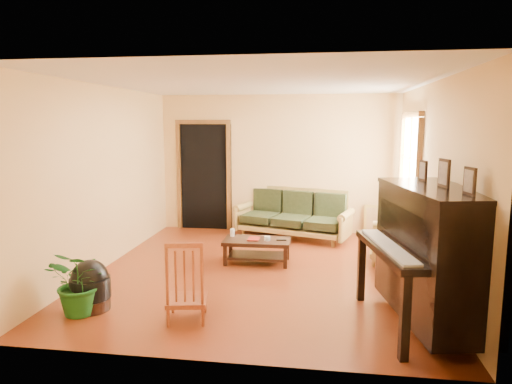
% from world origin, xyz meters
% --- Properties ---
extents(floor, '(5.00, 5.00, 0.00)m').
position_xyz_m(floor, '(0.00, 0.00, 0.00)').
color(floor, '#5A1E0B').
rests_on(floor, ground).
extents(doorway, '(1.08, 0.16, 2.05)m').
position_xyz_m(doorway, '(-1.45, 2.48, 1.02)').
color(doorway, black).
rests_on(doorway, floor).
extents(window, '(0.12, 1.36, 1.46)m').
position_xyz_m(window, '(2.21, 1.30, 1.50)').
color(window, white).
rests_on(window, right_wall).
extents(sofa, '(2.21, 1.43, 0.88)m').
position_xyz_m(sofa, '(0.32, 1.98, 0.44)').
color(sofa, olive).
rests_on(sofa, floor).
extents(coffee_table, '(0.99, 0.55, 0.36)m').
position_xyz_m(coffee_table, '(-0.10, 0.39, 0.18)').
color(coffee_table, black).
rests_on(coffee_table, floor).
extents(armchair, '(0.85, 0.88, 0.81)m').
position_xyz_m(armchair, '(1.91, 0.70, 0.40)').
color(armchair, olive).
rests_on(armchair, floor).
extents(piano, '(1.25, 1.78, 1.44)m').
position_xyz_m(piano, '(1.97, -1.45, 0.72)').
color(piano, black).
rests_on(piano, floor).
extents(footstool, '(0.47, 0.47, 0.42)m').
position_xyz_m(footstool, '(-1.70, -1.58, 0.21)').
color(footstool, black).
rests_on(footstool, floor).
extents(red_chair, '(0.49, 0.52, 0.88)m').
position_xyz_m(red_chair, '(-0.55, -1.69, 0.44)').
color(red_chair, maroon).
rests_on(red_chair, floor).
extents(leaning_frame, '(0.44, 0.13, 0.58)m').
position_xyz_m(leaning_frame, '(1.85, 2.37, 0.29)').
color(leaning_frame, gold).
rests_on(leaning_frame, floor).
extents(ceramic_crock, '(0.23, 0.23, 0.24)m').
position_xyz_m(ceramic_crock, '(2.10, 2.21, 0.12)').
color(ceramic_crock, '#2F4C8D').
rests_on(ceramic_crock, floor).
extents(potted_plant, '(0.82, 0.77, 0.74)m').
position_xyz_m(potted_plant, '(-1.72, -1.73, 0.37)').
color(potted_plant, '#1A5C1C').
rests_on(potted_plant, floor).
extents(book, '(0.18, 0.24, 0.02)m').
position_xyz_m(book, '(-0.23, 0.37, 0.37)').
color(book, maroon).
rests_on(book, coffee_table).
extents(candle, '(0.09, 0.09, 0.12)m').
position_xyz_m(candle, '(-0.50, 0.52, 0.42)').
color(candle, white).
rests_on(candle, coffee_table).
extents(glass_jar, '(0.11, 0.11, 0.06)m').
position_xyz_m(glass_jar, '(0.06, 0.35, 0.39)').
color(glass_jar, white).
rests_on(glass_jar, coffee_table).
extents(remote, '(0.15, 0.06, 0.01)m').
position_xyz_m(remote, '(0.26, 0.38, 0.37)').
color(remote, black).
rests_on(remote, coffee_table).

